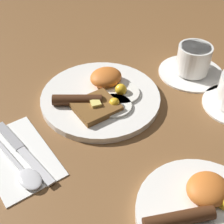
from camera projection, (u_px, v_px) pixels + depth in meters
name	position (u px, v px, depth m)	size (l,w,h in m)	color
ground_plane	(101.00, 100.00, 0.71)	(3.00, 3.00, 0.00)	brown
breakfast_plate_near	(101.00, 96.00, 0.70)	(0.27, 0.27, 0.05)	white
breakfast_plate_far	(203.00, 210.00, 0.49)	(0.21, 0.21, 0.05)	white
teacup_near	(193.00, 63.00, 0.76)	(0.16, 0.16, 0.08)	white
napkin	(18.00, 156.00, 0.58)	(0.12, 0.18, 0.01)	white
knife	(20.00, 148.00, 0.59)	(0.03, 0.20, 0.01)	silver
spoon	(25.00, 173.00, 0.55)	(0.04, 0.19, 0.01)	silver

